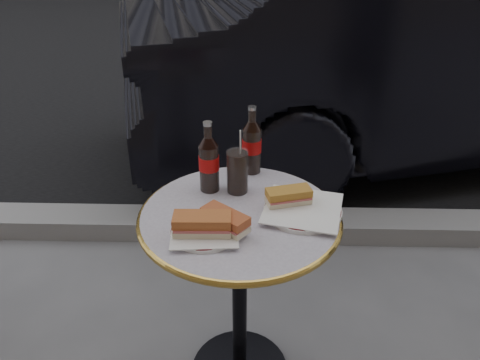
{
  "coord_description": "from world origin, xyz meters",
  "views": [
    {
      "loc": [
        0.03,
        -1.18,
        1.53
      ],
      "look_at": [
        0.0,
        0.05,
        0.82
      ],
      "focal_mm": 35.0,
      "sensor_mm": 36.0,
      "label": 1
    }
  ],
  "objects_px": {
    "cola_glass": "(237,172)",
    "parked_car": "(448,49)",
    "cola_bottle_left": "(209,157)",
    "plate_right": "(303,210)",
    "plate_left": "(205,231)",
    "cola_bottle_right": "(252,140)",
    "bistro_table": "(240,302)"
  },
  "relations": [
    {
      "from": "bistro_table",
      "to": "cola_bottle_right",
      "type": "xyz_separation_m",
      "value": [
        0.03,
        0.27,
        0.49
      ]
    },
    {
      "from": "plate_left",
      "to": "cola_glass",
      "type": "distance_m",
      "value": 0.26
    },
    {
      "from": "cola_glass",
      "to": "parked_car",
      "type": "bearing_deg",
      "value": 54.56
    },
    {
      "from": "plate_right",
      "to": "parked_car",
      "type": "bearing_deg",
      "value": 60.25
    },
    {
      "from": "cola_bottle_right",
      "to": "parked_car",
      "type": "height_order",
      "value": "parked_car"
    },
    {
      "from": "bistro_table",
      "to": "plate_left",
      "type": "height_order",
      "value": "plate_left"
    },
    {
      "from": "cola_glass",
      "to": "parked_car",
      "type": "distance_m",
      "value": 2.37
    },
    {
      "from": "plate_left",
      "to": "cola_bottle_right",
      "type": "xyz_separation_m",
      "value": [
        0.13,
        0.37,
        0.12
      ]
    },
    {
      "from": "plate_right",
      "to": "bistro_table",
      "type": "bearing_deg",
      "value": -176.9
    },
    {
      "from": "cola_bottle_right",
      "to": "parked_car",
      "type": "distance_m",
      "value": 2.24
    },
    {
      "from": "plate_right",
      "to": "cola_bottle_left",
      "type": "relative_size",
      "value": 0.99
    },
    {
      "from": "cola_bottle_left",
      "to": "cola_glass",
      "type": "xyz_separation_m",
      "value": [
        0.09,
        -0.01,
        -0.05
      ]
    },
    {
      "from": "plate_right",
      "to": "cola_bottle_right",
      "type": "bearing_deg",
      "value": 121.44
    },
    {
      "from": "cola_bottle_left",
      "to": "cola_bottle_right",
      "type": "height_order",
      "value": "cola_bottle_right"
    },
    {
      "from": "plate_right",
      "to": "cola_bottle_right",
      "type": "height_order",
      "value": "cola_bottle_right"
    },
    {
      "from": "plate_left",
      "to": "parked_car",
      "type": "relative_size",
      "value": 0.05
    },
    {
      "from": "bistro_table",
      "to": "cola_bottle_right",
      "type": "distance_m",
      "value": 0.56
    },
    {
      "from": "parked_car",
      "to": "plate_right",
      "type": "bearing_deg",
      "value": 135.43
    },
    {
      "from": "plate_right",
      "to": "parked_car",
      "type": "distance_m",
      "value": 2.36
    },
    {
      "from": "cola_glass",
      "to": "parked_car",
      "type": "xyz_separation_m",
      "value": [
        1.37,
        1.93,
        -0.09
      ]
    },
    {
      "from": "bistro_table",
      "to": "cola_bottle_right",
      "type": "height_order",
      "value": "cola_bottle_right"
    },
    {
      "from": "plate_right",
      "to": "plate_left",
      "type": "bearing_deg",
      "value": -158.62
    },
    {
      "from": "plate_left",
      "to": "parked_car",
      "type": "height_order",
      "value": "parked_car"
    },
    {
      "from": "bistro_table",
      "to": "cola_bottle_right",
      "type": "relative_size",
      "value": 3.02
    },
    {
      "from": "plate_right",
      "to": "cola_glass",
      "type": "xyz_separation_m",
      "value": [
        -0.2,
        0.12,
        0.07
      ]
    },
    {
      "from": "plate_left",
      "to": "cola_bottle_left",
      "type": "distance_m",
      "value": 0.27
    },
    {
      "from": "cola_bottle_left",
      "to": "cola_glass",
      "type": "relative_size",
      "value": 1.66
    },
    {
      "from": "plate_left",
      "to": "plate_right",
      "type": "distance_m",
      "value": 0.31
    },
    {
      "from": "bistro_table",
      "to": "cola_bottle_right",
      "type": "bearing_deg",
      "value": 82.69
    },
    {
      "from": "plate_right",
      "to": "cola_glass",
      "type": "height_order",
      "value": "cola_glass"
    },
    {
      "from": "cola_bottle_left",
      "to": "parked_car",
      "type": "distance_m",
      "value": 2.42
    },
    {
      "from": "cola_bottle_left",
      "to": "cola_glass",
      "type": "bearing_deg",
      "value": -5.61
    }
  ]
}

